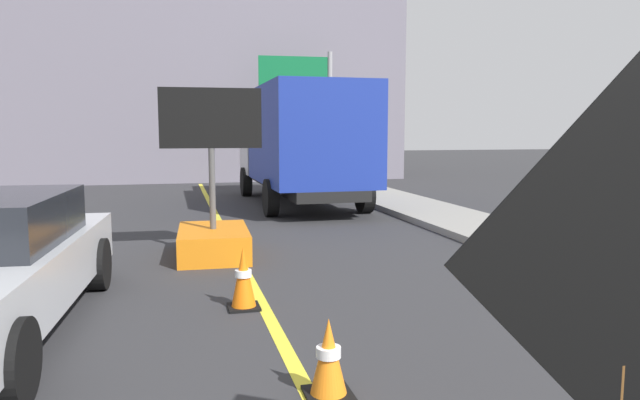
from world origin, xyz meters
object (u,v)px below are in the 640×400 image
object	(u,v)px
roadwork_sign	(627,265)
box_truck	(301,141)
traffic_cone_near_sign	(329,358)
traffic_cone_mid_lane	(243,278)
arrow_board_trailer	(213,227)
highway_guide_sign	(310,94)

from	to	relation	value
roadwork_sign	box_truck	size ratio (longest dim) A/B	0.33
traffic_cone_near_sign	traffic_cone_mid_lane	size ratio (longest dim) A/B	0.85
roadwork_sign	box_truck	bearing A→B (deg)	83.30
roadwork_sign	traffic_cone_mid_lane	distance (m)	4.77
arrow_board_trailer	traffic_cone_mid_lane	size ratio (longest dim) A/B	3.75
arrow_board_trailer	traffic_cone_mid_lane	bearing A→B (deg)	-87.14
box_truck	traffic_cone_mid_lane	bearing A→B (deg)	-106.28
highway_guide_sign	traffic_cone_mid_lane	world-z (taller)	highway_guide_sign
highway_guide_sign	roadwork_sign	bearing A→B (deg)	-99.40
traffic_cone_near_sign	box_truck	bearing A→B (deg)	78.73
arrow_board_trailer	roadwork_sign	bearing A→B (deg)	-80.85
roadwork_sign	arrow_board_trailer	world-z (taller)	arrow_board_trailer
box_truck	roadwork_sign	bearing A→B (deg)	-96.70
roadwork_sign	traffic_cone_near_sign	world-z (taller)	roadwork_sign
box_truck	arrow_board_trailer	bearing A→B (deg)	-114.47
arrow_board_trailer	box_truck	size ratio (longest dim) A/B	0.38
roadwork_sign	highway_guide_sign	size ratio (longest dim) A/B	0.47
roadwork_sign	traffic_cone_near_sign	distance (m)	2.53
box_truck	traffic_cone_near_sign	world-z (taller)	box_truck
highway_guide_sign	traffic_cone_near_sign	xyz separation A→B (m)	(-3.93, -17.44, -3.12)
roadwork_sign	arrow_board_trailer	distance (m)	7.60
roadwork_sign	arrow_board_trailer	bearing A→B (deg)	99.15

